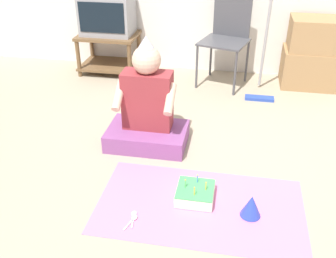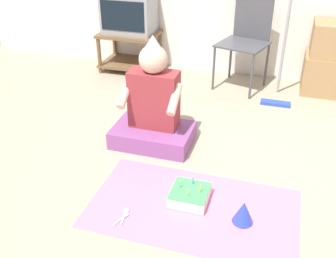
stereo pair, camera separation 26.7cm
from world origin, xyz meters
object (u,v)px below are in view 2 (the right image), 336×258
object	(u,v)px
tv	(129,13)
dust_mop	(281,64)
cardboard_box_stack	(335,60)
party_hat_blue	(243,212)
folding_chair	(247,34)
person_seated	(153,110)
birthday_cake	(190,195)

from	to	relation	value
tv	dust_mop	size ratio (longest dim) A/B	0.43
tv	dust_mop	bearing A→B (deg)	-13.36
cardboard_box_stack	party_hat_blue	distance (m)	2.28
folding_chair	cardboard_box_stack	size ratio (longest dim) A/B	1.33
person_seated	party_hat_blue	size ratio (longest dim) A/B	5.97
party_hat_blue	folding_chair	bearing A→B (deg)	97.78
folding_chair	person_seated	size ratio (longest dim) A/B	1.08
birthday_cake	folding_chair	bearing A→B (deg)	88.10
tv	person_seated	xyz separation A→B (m)	(0.78, -1.47, -0.36)
birthday_cake	party_hat_blue	size ratio (longest dim) A/B	1.66
folding_chair	dust_mop	xyz separation A→B (m)	(0.37, -0.32, -0.16)
dust_mop	folding_chair	bearing A→B (deg)	139.76
person_seated	dust_mop	bearing A→B (deg)	49.85
dust_mop	person_seated	size ratio (longest dim) A/B	1.47
cardboard_box_stack	person_seated	xyz separation A→B (m)	(-1.41, -1.45, -0.06)
cardboard_box_stack	party_hat_blue	bearing A→B (deg)	-105.07
folding_chair	person_seated	world-z (taller)	folding_chair
tv	party_hat_blue	distance (m)	2.78
dust_mop	person_seated	world-z (taller)	dust_mop
person_seated	cardboard_box_stack	bearing A→B (deg)	45.95
tv	birthday_cake	bearing A→B (deg)	-59.51
dust_mop	person_seated	bearing A→B (deg)	-130.15
cardboard_box_stack	folding_chair	bearing A→B (deg)	-175.58
person_seated	party_hat_blue	bearing A→B (deg)	-41.80
cardboard_box_stack	birthday_cake	xyz separation A→B (m)	(-0.94, -2.09, -0.29)
folding_chair	party_hat_blue	distance (m)	2.19
folding_chair	person_seated	bearing A→B (deg)	-110.89
birthday_cake	person_seated	bearing A→B (deg)	126.01
dust_mop	party_hat_blue	xyz separation A→B (m)	(-0.08, -1.80, -0.30)
tv	party_hat_blue	size ratio (longest dim) A/B	3.76
party_hat_blue	dust_mop	bearing A→B (deg)	87.32
person_seated	tv	bearing A→B (deg)	117.89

